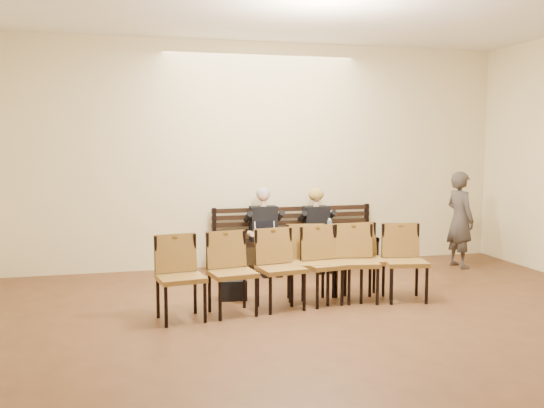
% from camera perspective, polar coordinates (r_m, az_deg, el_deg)
% --- Properties ---
extents(ground, '(10.00, 10.00, 0.00)m').
position_cam_1_polar(ground, '(5.21, 12.33, -16.47)').
color(ground, brown).
rests_on(ground, ground).
extents(room_walls, '(8.02, 10.01, 3.51)m').
position_cam_1_polar(room_walls, '(5.56, 9.21, 11.67)').
color(room_walls, beige).
rests_on(room_walls, ground).
extents(bench, '(2.60, 0.90, 0.45)m').
position_cam_1_polar(bench, '(9.50, 2.32, -4.65)').
color(bench, black).
rests_on(bench, ground).
extents(seated_man, '(0.50, 0.70, 1.21)m').
position_cam_1_polar(seated_man, '(9.18, -0.66, -2.62)').
color(seated_man, black).
rests_on(seated_man, ground).
extents(seated_woman, '(0.48, 0.66, 1.12)m').
position_cam_1_polar(seated_woman, '(9.42, 4.35, -2.69)').
color(seated_woman, black).
rests_on(seated_woman, ground).
extents(laptop, '(0.34, 0.28, 0.23)m').
position_cam_1_polar(laptop, '(9.02, -0.50, -3.03)').
color(laptop, silver).
rests_on(laptop, bench).
extents(water_bottle, '(0.08, 0.08, 0.24)m').
position_cam_1_polar(water_bottle, '(9.21, 5.44, -2.82)').
color(water_bottle, silver).
rests_on(water_bottle, bench).
extents(bag, '(0.37, 0.27, 0.25)m').
position_cam_1_polar(bag, '(7.66, -3.68, -8.03)').
color(bag, black).
rests_on(bag, ground).
extents(passerby, '(0.50, 0.68, 1.73)m').
position_cam_1_polar(passerby, '(9.88, 17.29, -0.75)').
color(passerby, '#3B3430').
rests_on(passerby, ground).
extents(chair_row_front, '(1.77, 0.81, 0.95)m').
position_cam_1_polar(chair_row_front, '(7.55, 7.98, -5.54)').
color(chair_row_front, olive).
rests_on(chair_row_front, ground).
extents(chair_row_back, '(2.94, 0.95, 0.94)m').
position_cam_1_polar(chair_row_back, '(7.16, 0.83, -6.16)').
color(chair_row_back, olive).
rests_on(chair_row_back, ground).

